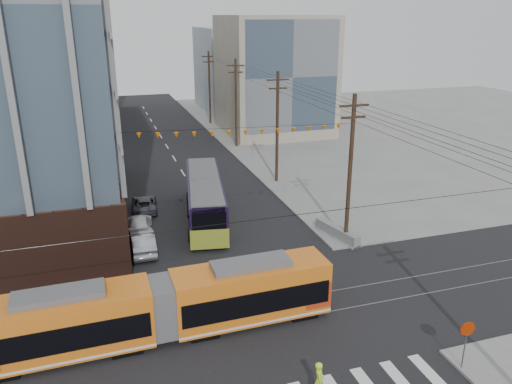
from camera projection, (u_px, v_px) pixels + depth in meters
ground at (294, 355)px, 24.77m from camera, size 160.00×160.00×0.00m
bg_bldg_nw_near at (20, 73)px, 63.55m from camera, size 18.00×16.00×18.00m
bg_bldg_ne_near at (274, 76)px, 69.77m from camera, size 14.00×14.00×16.00m
bg_bldg_nw_far at (54, 54)px, 82.03m from camera, size 16.00×18.00×20.00m
bg_bldg_ne_far at (247, 69)px, 88.63m from camera, size 16.00×16.00×14.00m
utility_pole_far at (210, 88)px, 75.64m from camera, size 0.30×0.30×11.00m
streetcar at (162, 308)px, 25.64m from camera, size 18.16×2.95×3.49m
city_bus at (205, 198)px, 40.80m from camera, size 4.85×13.08×3.62m
parked_car_silver at (143, 241)px, 35.49m from camera, size 1.67×4.63×1.52m
parked_car_white at (140, 224)px, 38.65m from camera, size 2.27×4.64×1.30m
parked_car_grey at (144, 204)px, 42.95m from camera, size 2.42×4.60×1.23m
pedestrian at (319, 381)px, 21.72m from camera, size 0.66×0.80×1.86m
stop_sign at (464, 348)px, 23.35m from camera, size 0.85×0.85×2.50m
jersey_barrier at (337, 232)px, 37.74m from camera, size 2.04×4.55×0.89m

